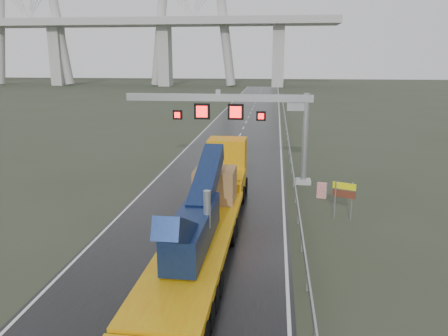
# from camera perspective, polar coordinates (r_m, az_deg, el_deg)

# --- Properties ---
(ground) EXTENTS (400.00, 400.00, 0.00)m
(ground) POSITION_cam_1_polar(r_m,az_deg,el_deg) (19.66, -7.75, -15.99)
(ground) COLOR #2F3525
(ground) RESTS_ON ground
(road) EXTENTS (11.00, 200.00, 0.02)m
(road) POSITION_cam_1_polar(r_m,az_deg,el_deg) (57.45, 2.10, 4.33)
(road) COLOR black
(road) RESTS_ON ground
(guardrail) EXTENTS (0.20, 140.00, 1.40)m
(guardrail) POSITION_cam_1_polar(r_m,az_deg,el_deg) (47.34, 8.51, 2.90)
(guardrail) COLOR gray
(guardrail) RESTS_ON ground
(sign_gantry) EXTENTS (14.90, 1.20, 7.42)m
(sign_gantry) POSITION_cam_1_polar(r_m,az_deg,el_deg) (34.75, 2.72, 7.18)
(sign_gantry) COLOR #A0A19C
(sign_gantry) RESTS_ON ground
(heavy_haul_truck) EXTENTS (3.33, 21.06, 4.93)m
(heavy_haul_truck) POSITION_cam_1_polar(r_m,az_deg,el_deg) (25.47, -1.61, -3.96)
(heavy_haul_truck) COLOR #C9A70B
(heavy_haul_truck) RESTS_ON ground
(exit_sign_pair) EXTENTS (1.33, 0.61, 2.44)m
(exit_sign_pair) POSITION_cam_1_polar(r_m,az_deg,el_deg) (27.99, 15.38, -3.24)
(exit_sign_pair) COLOR #A0A2A9
(exit_sign_pair) RESTS_ON ground
(striped_barrier) EXTENTS (0.73, 0.51, 1.12)m
(striped_barrier) POSITION_cam_1_polar(r_m,az_deg,el_deg) (32.30, 12.65, -2.87)
(striped_barrier) COLOR red
(striped_barrier) RESTS_ON ground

